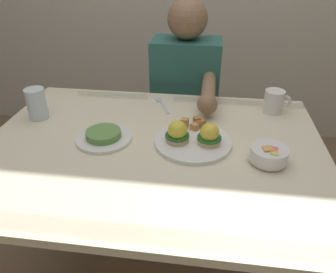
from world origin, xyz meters
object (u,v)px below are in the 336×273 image
Objects in this scene: eggs_benedict_plate at (193,137)px; diner_person at (185,99)px; fork at (162,105)px; side_plate at (104,136)px; dining_table at (153,170)px; coffee_mug at (274,101)px; water_glass_near at (37,106)px; fruit_bowl at (269,154)px.

diner_person is at bearing 97.44° from eggs_benedict_plate.
fork is 0.75× the size of side_plate.
dining_table is 0.60m from diner_person.
coffee_mug is 0.10× the size of diner_person.
diner_person is at bearing 39.51° from water_glass_near.
eggs_benedict_plate is 2.25× the size of fruit_bowl.
side_plate is 0.18× the size of diner_person.
coffee_mug is at bearing 26.14° from side_plate.
fruit_bowl is at bearing -63.83° from diner_person.
fruit_bowl is at bearing -43.13° from fork.
fork is (-0.02, 0.33, 0.11)m from dining_table.
fork is 0.13× the size of diner_person.
eggs_benedict_plate is 0.33m from fork.
dining_table is at bearing -16.50° from water_glass_near.
fruit_bowl is (0.25, -0.08, 0.01)m from eggs_benedict_plate.
diner_person is at bearing 116.17° from fruit_bowl.
coffee_mug is 0.56× the size of side_plate.
fork is 0.30m from diner_person.
dining_table is 10.79× the size of coffee_mug.
fruit_bowl is 0.80× the size of fork.
side_plate is (-0.32, -0.02, -0.01)m from eggs_benedict_plate.
coffee_mug reaches higher than fork.
fruit_bowl is 0.55m from fork.
coffee_mug is (0.31, 0.29, 0.03)m from eggs_benedict_plate.
side_plate is (-0.16, -0.31, 0.01)m from fork.
fork is at bearing 62.59° from side_plate.
water_glass_near reaches higher than fruit_bowl.
eggs_benedict_plate is 0.24× the size of diner_person.
dining_table is 10.00× the size of fruit_bowl.
dining_table is 0.53m from water_glass_near.
coffee_mug is at bearing 35.45° from dining_table.
fork is (-0.40, 0.38, -0.03)m from fruit_bowl.
side_plate is 0.64m from diner_person.
fruit_bowl is (0.39, -0.05, 0.14)m from dining_table.
diner_person is (0.07, 0.60, 0.02)m from dining_table.
fork is (-0.16, 0.30, -0.02)m from eggs_benedict_plate.
diner_person reaches higher than dining_table.
fork is at bearing 92.79° from dining_table.
water_glass_near reaches higher than eggs_benedict_plate.
dining_table is 0.34m from fork.
coffee_mug is at bearing -35.62° from diner_person.
coffee_mug reaches higher than fruit_bowl.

